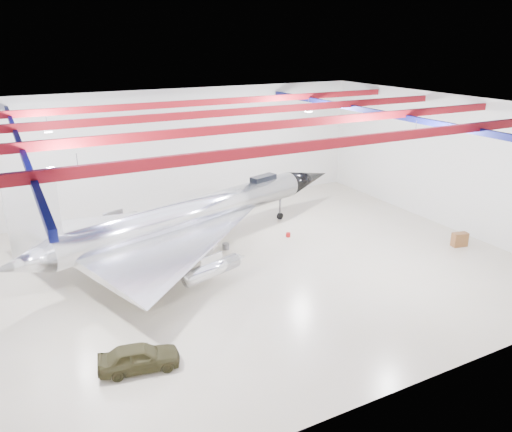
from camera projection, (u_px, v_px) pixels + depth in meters
floor at (230, 270)px, 34.71m from camera, size 40.00×40.00×0.00m
wall_back at (160, 151)px, 45.37m from camera, size 40.00×0.00×40.00m
wall_right at (447, 162)px, 41.56m from camera, size 0.00×30.00×30.00m
ceiling at (227, 110)px, 31.00m from camera, size 40.00×40.00×0.00m
ceiling_structure at (228, 121)px, 31.23m from camera, size 39.50×29.50×1.08m
jet_aircraft at (192, 217)px, 37.01m from camera, size 29.46×21.68×8.26m
jeep at (139, 357)px, 24.17m from camera, size 4.14×2.28×1.33m
desk at (460, 239)px, 38.55m from camera, size 1.29×0.84×1.09m
crate_ply at (133, 261)px, 35.71m from camera, size 0.66×0.56×0.42m
engine_drum at (226, 246)px, 38.08m from camera, size 0.53×0.53×0.47m
crate_small at (143, 249)px, 37.77m from camera, size 0.46×0.39×0.29m
tool_chest at (288, 235)px, 40.47m from camera, size 0.47×0.47×0.34m
oil_barrel at (164, 240)px, 39.35m from camera, size 0.74×0.65×0.44m
spares_box at (226, 212)px, 45.57m from camera, size 0.54×0.54×0.41m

